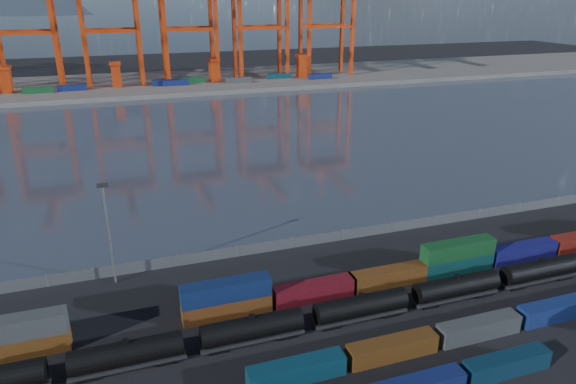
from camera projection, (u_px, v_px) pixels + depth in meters
name	position (u px, v px, depth m)	size (l,w,h in m)	color
ground	(362.00, 343.00, 66.76)	(700.00, 700.00, 0.00)	black
harbor_water	(211.00, 139.00, 159.36)	(700.00, 700.00, 0.00)	#333D4B
far_quay	(171.00, 83.00, 251.61)	(700.00, 70.00, 2.00)	#514F4C
container_row_mid	(348.00, 359.00, 61.93)	(140.94, 2.40, 2.55)	#434548
container_row_north	(309.00, 286.00, 75.31)	(142.70, 2.56, 5.45)	#0F1C4C
tanker_string	(456.00, 287.00, 75.32)	(137.77, 2.96, 4.23)	black
waterfront_fence	(292.00, 243.00, 91.09)	(160.12, 0.12, 2.20)	#595B5E
yard_light_mast	(108.00, 229.00, 77.34)	(1.60, 0.40, 16.60)	slate
quay_containers	(149.00, 84.00, 234.66)	(172.58, 10.99, 2.60)	navy
straddle_carriers	(166.00, 71.00, 239.55)	(140.00, 7.00, 11.10)	red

